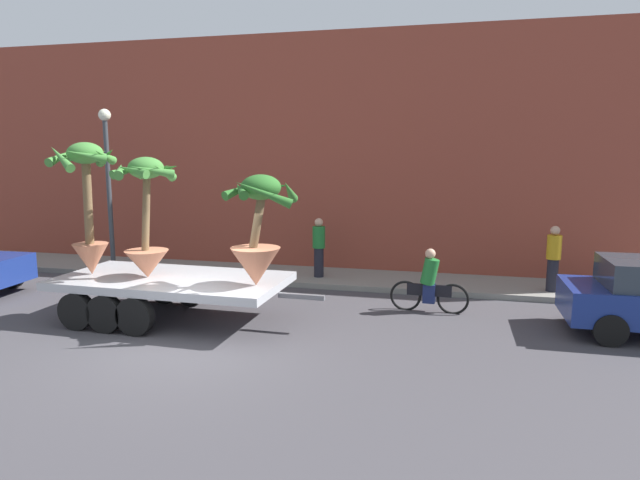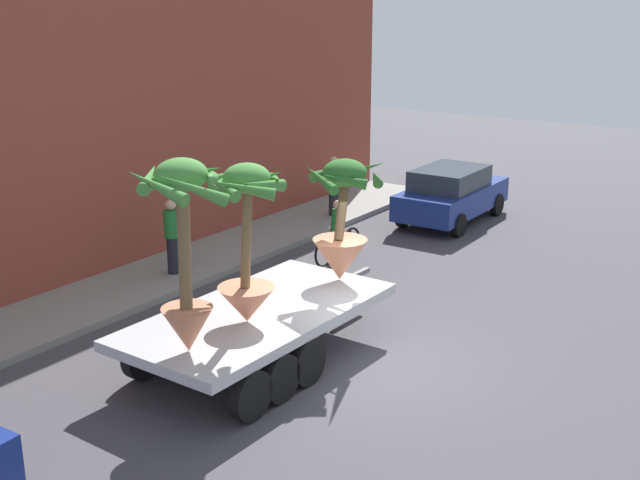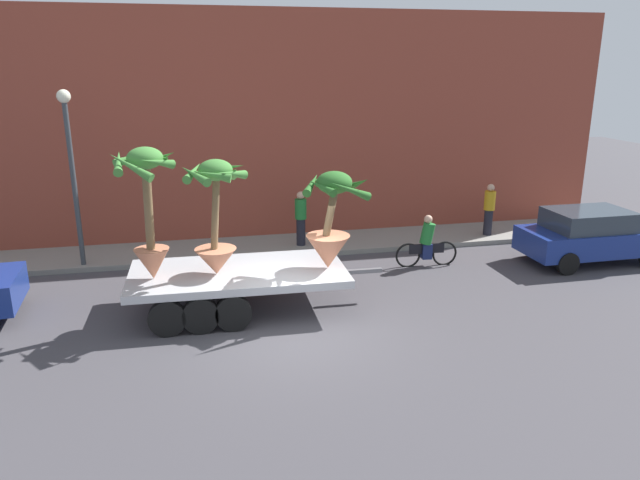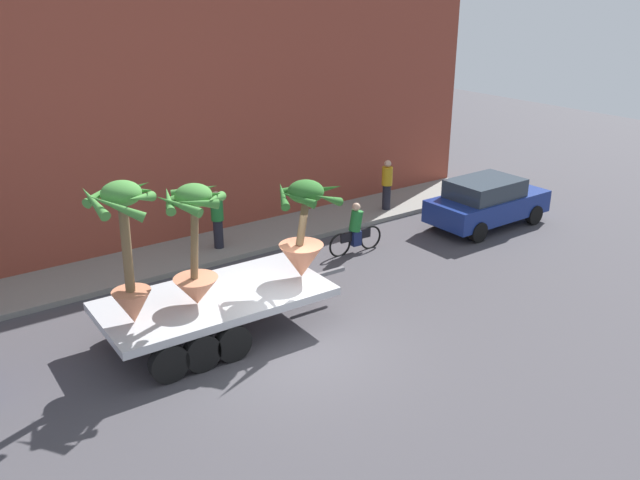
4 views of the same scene
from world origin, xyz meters
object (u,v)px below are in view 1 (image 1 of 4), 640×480
Objects in this scene: street_lamp at (108,169)px; pedestrian_far_left at (319,246)px; potted_palm_rear at (146,218)px; potted_palm_middle at (88,203)px; cyclist at (429,284)px; potted_palm_front at (258,236)px; pedestrian_near_gate at (553,257)px; flatbed_trailer at (163,286)px.

pedestrian_far_left is at bearing 4.87° from street_lamp.
potted_palm_middle is (-1.43, -0.02, 0.29)m from potted_palm_rear.
potted_palm_front is at bearing -145.76° from cyclist.
potted_palm_rear reaches higher than pedestrian_near_gate.
pedestrian_near_gate is (6.41, 4.44, -0.98)m from potted_palm_front.
potted_palm_middle is 11.43m from pedestrian_near_gate.
potted_palm_rear is 10.09m from pedestrian_near_gate.
cyclist is (6.01, 2.17, -1.64)m from potted_palm_rear.
street_lamp is at bearing 146.94° from potted_palm_front.
potted_palm_rear is 6.60m from cyclist.
potted_palm_front is 7.86m from pedestrian_near_gate.
street_lamp is at bearing -178.29° from pedestrian_near_gate.
potted_palm_front is 7.55m from street_lamp.
pedestrian_near_gate is (10.47, 4.33, -1.56)m from potted_palm_middle.
potted_palm_rear is 1.15× the size of potted_palm_front.
pedestrian_far_left is at bearing 59.61° from flatbed_trailer.
potted_palm_middle reaches higher than pedestrian_near_gate.
street_lamp is at bearing 118.94° from potted_palm_middle.
potted_palm_middle is 1.61× the size of cyclist.
potted_palm_middle is at bearing 178.42° from potted_palm_front.
cyclist is 1.08× the size of pedestrian_near_gate.
potted_palm_rear reaches higher than flatbed_trailer.
potted_palm_rear is at bearing -47.38° from street_lamp.
pedestrian_near_gate is at bearing 1.71° from street_lamp.
pedestrian_far_left is (-3.25, 2.30, 0.37)m from cyclist.
potted_palm_rear is 0.89× the size of potted_palm_middle.
cyclist is (3.39, 2.30, -1.36)m from potted_palm_front.
potted_palm_rear is (-0.23, -0.17, 1.55)m from flatbed_trailer.
pedestrian_far_left is at bearing 47.01° from potted_palm_middle.
potted_palm_rear is 1.44× the size of cyclist.
flatbed_trailer is 1.58m from potted_palm_rear.
street_lamp is (-3.85, 3.76, 2.47)m from flatbed_trailer.
flatbed_trailer is 5.93m from street_lamp.
cyclist is at bearing 34.24° from potted_palm_front.
street_lamp reaches higher than pedestrian_far_left.
flatbed_trailer is 2.50m from potted_palm_middle.
potted_palm_rear reaches higher than pedestrian_far_left.
pedestrian_far_left is (4.19, 4.50, -1.56)m from potted_palm_middle.
street_lamp reaches higher than cyclist.
potted_palm_middle is 0.61× the size of street_lamp.
potted_palm_rear is at bearing 177.16° from potted_palm_front.
pedestrian_far_left is (0.13, 4.61, -0.98)m from potted_palm_front.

